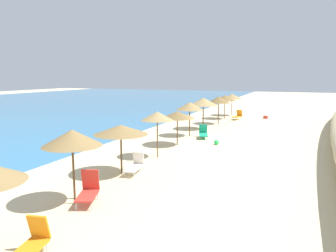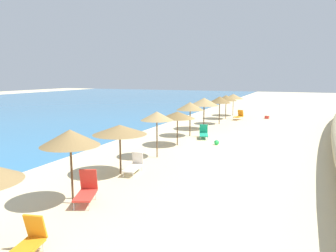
{
  "view_description": "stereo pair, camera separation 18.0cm",
  "coord_description": "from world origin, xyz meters",
  "px_view_note": "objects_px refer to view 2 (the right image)",
  "views": [
    {
      "loc": [
        -21.17,
        -5.28,
        4.82
      ],
      "look_at": [
        -1.35,
        2.81,
        1.46
      ],
      "focal_mm": 34.36,
      "sensor_mm": 36.0,
      "label": 1
    },
    {
      "loc": [
        -21.1,
        -5.45,
        4.82
      ],
      "look_at": [
        -1.35,
        2.81,
        1.46
      ],
      "focal_mm": 34.36,
      "sensor_mm": 36.0,
      "label": 2
    }
  ],
  "objects_px": {
    "beach_umbrella_4": "(157,116)",
    "beach_umbrella_6": "(190,106)",
    "beach_umbrella_10": "(233,96)",
    "beach_ball": "(217,142)",
    "beach_umbrella_5": "(177,115)",
    "lounge_chair_3": "(25,244)",
    "cooler_box": "(267,117)",
    "beach_umbrella_8": "(220,100)",
    "lounge_chair_0": "(134,165)",
    "beach_umbrella_9": "(226,98)",
    "beach_umbrella_2": "(70,138)",
    "beach_umbrella_7": "(204,102)",
    "lounge_chair_4": "(87,190)",
    "lounge_chair_2": "(204,133)",
    "beach_umbrella_3": "(120,130)",
    "lounge_chair_1": "(239,116)"
  },
  "relations": [
    {
      "from": "lounge_chair_4",
      "to": "beach_umbrella_2",
      "type": "bearing_deg",
      "value": 8.93
    },
    {
      "from": "beach_umbrella_4",
      "to": "beach_umbrella_6",
      "type": "bearing_deg",
      "value": 3.28
    },
    {
      "from": "beach_umbrella_6",
      "to": "beach_umbrella_7",
      "type": "distance_m",
      "value": 3.66
    },
    {
      "from": "beach_umbrella_2",
      "to": "lounge_chair_1",
      "type": "height_order",
      "value": "beach_umbrella_2"
    },
    {
      "from": "beach_umbrella_2",
      "to": "lounge_chair_2",
      "type": "height_order",
      "value": "beach_umbrella_2"
    },
    {
      "from": "beach_umbrella_6",
      "to": "beach_umbrella_7",
      "type": "bearing_deg",
      "value": -1.21
    },
    {
      "from": "beach_umbrella_8",
      "to": "cooler_box",
      "type": "distance_m",
      "value": 7.57
    },
    {
      "from": "beach_umbrella_8",
      "to": "lounge_chair_0",
      "type": "xyz_separation_m",
      "value": [
        -17.82,
        -0.03,
        -2.06
      ]
    },
    {
      "from": "beach_umbrella_5",
      "to": "lounge_chair_0",
      "type": "bearing_deg",
      "value": -177.25
    },
    {
      "from": "beach_umbrella_8",
      "to": "lounge_chair_3",
      "type": "bearing_deg",
      "value": -177.53
    },
    {
      "from": "beach_umbrella_4",
      "to": "beach_umbrella_8",
      "type": "relative_size",
      "value": 0.99
    },
    {
      "from": "beach_umbrella_2",
      "to": "beach_umbrella_8",
      "type": "relative_size",
      "value": 1.03
    },
    {
      "from": "beach_umbrella_7",
      "to": "beach_umbrella_8",
      "type": "relative_size",
      "value": 1.03
    },
    {
      "from": "beach_umbrella_7",
      "to": "lounge_chair_4",
      "type": "relative_size",
      "value": 1.96
    },
    {
      "from": "beach_umbrella_2",
      "to": "beach_umbrella_5",
      "type": "height_order",
      "value": "beach_umbrella_2"
    },
    {
      "from": "beach_umbrella_10",
      "to": "beach_ball",
      "type": "distance_m",
      "value": 17.52
    },
    {
      "from": "cooler_box",
      "to": "beach_umbrella_2",
      "type": "bearing_deg",
      "value": 171.36
    },
    {
      "from": "beach_umbrella_3",
      "to": "beach_umbrella_7",
      "type": "height_order",
      "value": "beach_umbrella_7"
    },
    {
      "from": "beach_umbrella_6",
      "to": "lounge_chair_4",
      "type": "relative_size",
      "value": 1.88
    },
    {
      "from": "beach_umbrella_5",
      "to": "lounge_chair_3",
      "type": "distance_m",
      "value": 14.95
    },
    {
      "from": "beach_umbrella_2",
      "to": "beach_umbrella_10",
      "type": "distance_m",
      "value": 29.58
    },
    {
      "from": "beach_umbrella_9",
      "to": "beach_ball",
      "type": "bearing_deg",
      "value": -169.86
    },
    {
      "from": "beach_umbrella_6",
      "to": "cooler_box",
      "type": "bearing_deg",
      "value": -19.24
    },
    {
      "from": "beach_umbrella_4",
      "to": "beach_umbrella_2",
      "type": "bearing_deg",
      "value": 179.64
    },
    {
      "from": "beach_umbrella_3",
      "to": "lounge_chair_2",
      "type": "xyz_separation_m",
      "value": [
        10.52,
        -1.16,
        -1.83
      ]
    },
    {
      "from": "beach_umbrella_4",
      "to": "beach_umbrella_9",
      "type": "xyz_separation_m",
      "value": [
        18.63,
        0.06,
        -0.13
      ]
    },
    {
      "from": "beach_umbrella_10",
      "to": "beach_umbrella_6",
      "type": "bearing_deg",
      "value": 178.07
    },
    {
      "from": "lounge_chair_0",
      "to": "lounge_chair_1",
      "type": "distance_m",
      "value": 21.79
    },
    {
      "from": "beach_umbrella_2",
      "to": "beach_umbrella_3",
      "type": "bearing_deg",
      "value": 3.65
    },
    {
      "from": "beach_umbrella_9",
      "to": "beach_ball",
      "type": "xyz_separation_m",
      "value": [
        -13.88,
        -2.48,
        -2.18
      ]
    },
    {
      "from": "beach_umbrella_4",
      "to": "lounge_chair_0",
      "type": "distance_m",
      "value": 3.86
    },
    {
      "from": "beach_umbrella_9",
      "to": "lounge_chair_2",
      "type": "height_order",
      "value": "beach_umbrella_9"
    },
    {
      "from": "beach_umbrella_7",
      "to": "beach_ball",
      "type": "relative_size",
      "value": 8.01
    },
    {
      "from": "beach_umbrella_8",
      "to": "lounge_chair_4",
      "type": "xyz_separation_m",
      "value": [
        -21.91,
        -0.2,
        -1.93
      ]
    },
    {
      "from": "beach_umbrella_3",
      "to": "beach_umbrella_6",
      "type": "height_order",
      "value": "beach_umbrella_6"
    },
    {
      "from": "lounge_chair_3",
      "to": "cooler_box",
      "type": "xyz_separation_m",
      "value": [
        31.73,
        -2.92,
        -0.28
      ]
    },
    {
      "from": "beach_umbrella_8",
      "to": "lounge_chair_1",
      "type": "height_order",
      "value": "beach_umbrella_8"
    },
    {
      "from": "beach_umbrella_10",
      "to": "lounge_chair_0",
      "type": "height_order",
      "value": "beach_umbrella_10"
    },
    {
      "from": "beach_umbrella_7",
      "to": "lounge_chair_0",
      "type": "height_order",
      "value": "beach_umbrella_7"
    },
    {
      "from": "beach_umbrella_8",
      "to": "beach_umbrella_2",
      "type": "bearing_deg",
      "value": 179.37
    },
    {
      "from": "beach_umbrella_8",
      "to": "lounge_chair_2",
      "type": "xyz_separation_m",
      "value": [
        -7.74,
        -0.66,
        -2.05
      ]
    },
    {
      "from": "beach_umbrella_3",
      "to": "lounge_chair_4",
      "type": "relative_size",
      "value": 1.82
    },
    {
      "from": "beach_umbrella_9",
      "to": "beach_umbrella_3",
      "type": "bearing_deg",
      "value": 179.39
    },
    {
      "from": "beach_umbrella_3",
      "to": "lounge_chair_2",
      "type": "bearing_deg",
      "value": -6.28
    },
    {
      "from": "beach_umbrella_8",
      "to": "lounge_chair_3",
      "type": "xyz_separation_m",
      "value": [
        -25.74,
        -1.11,
        -2.0
      ]
    },
    {
      "from": "lounge_chair_2",
      "to": "lounge_chair_3",
      "type": "height_order",
      "value": "lounge_chair_3"
    },
    {
      "from": "lounge_chair_3",
      "to": "beach_umbrella_5",
      "type": "bearing_deg",
      "value": -97.25
    },
    {
      "from": "beach_umbrella_5",
      "to": "beach_ball",
      "type": "bearing_deg",
      "value": -65.94
    },
    {
      "from": "beach_umbrella_5",
      "to": "beach_umbrella_2",
      "type": "bearing_deg",
      "value": -179.7
    },
    {
      "from": "beach_umbrella_5",
      "to": "beach_umbrella_9",
      "type": "bearing_deg",
      "value": -0.17
    }
  ]
}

